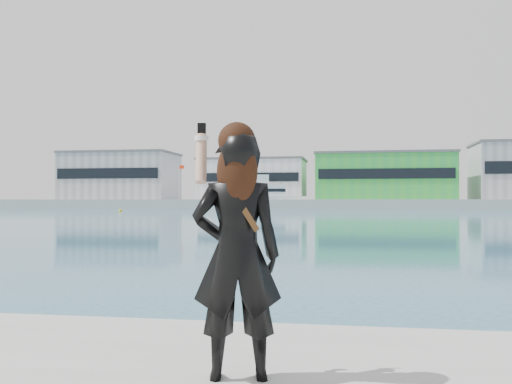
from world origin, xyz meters
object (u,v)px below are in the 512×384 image
at_px(motor_yacht, 261,196).
at_px(woman, 237,247).
at_px(buoy_extra, 237,212).
at_px(buoy_far, 120,211).

xyz_separation_m(motor_yacht, woman, (18.07, -113.08, -1.01)).
xyz_separation_m(buoy_extra, woman, (17.27, -84.52, 1.60)).
bearing_deg(buoy_far, woman, -66.54).
relative_size(motor_yacht, woman, 13.00).
height_order(buoy_far, buoy_extra, same).
bearing_deg(motor_yacht, buoy_far, -131.75).
xyz_separation_m(motor_yacht, buoy_extra, (0.80, -28.56, -2.61)).
height_order(motor_yacht, buoy_extra, motor_yacht).
relative_size(buoy_extra, woman, 0.32).
bearing_deg(motor_yacht, woman, -89.34).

